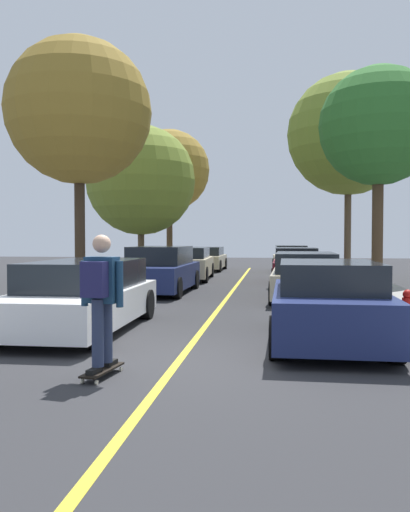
% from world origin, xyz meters
% --- Properties ---
extents(ground, '(80.00, 80.00, 0.00)m').
position_xyz_m(ground, '(0.00, 0.00, 0.00)').
color(ground, '#2D2D30').
extents(center_line, '(0.12, 39.20, 0.01)m').
position_xyz_m(center_line, '(0.00, 4.00, 0.00)').
color(center_line, gold).
rests_on(center_line, ground).
extents(parked_car_left_nearest, '(1.95, 4.66, 1.33)m').
position_xyz_m(parked_car_left_nearest, '(-2.26, 2.11, 0.67)').
color(parked_car_left_nearest, white).
rests_on(parked_car_left_nearest, ground).
extents(parked_car_left_near, '(2.02, 4.61, 1.50)m').
position_xyz_m(parked_car_left_near, '(-2.26, 9.14, 0.72)').
color(parked_car_left_near, navy).
rests_on(parked_car_left_near, ground).
extents(parked_car_left_far, '(2.13, 4.62, 1.37)m').
position_xyz_m(parked_car_left_far, '(-2.26, 14.61, 0.69)').
color(parked_car_left_far, '#BCAD89').
rests_on(parked_car_left_far, ground).
extents(parked_car_left_farthest, '(1.99, 4.23, 1.28)m').
position_xyz_m(parked_car_left_farthest, '(-2.26, 21.03, 0.63)').
color(parked_car_left_farthest, '#BCAD89').
rests_on(parked_car_left_farthest, ground).
extents(parked_car_right_nearest, '(1.95, 4.22, 1.38)m').
position_xyz_m(parked_car_right_nearest, '(2.26, 1.44, 0.68)').
color(parked_car_right_nearest, navy).
rests_on(parked_car_right_nearest, ground).
extents(parked_car_right_near, '(2.07, 4.52, 1.35)m').
position_xyz_m(parked_car_right_near, '(2.26, 7.79, 0.68)').
color(parked_car_right_near, '#BCAD89').
rests_on(parked_car_right_near, ground).
extents(parked_car_right_far, '(1.96, 4.22, 1.38)m').
position_xyz_m(parked_car_right_far, '(2.26, 13.79, 0.67)').
color(parked_car_right_far, maroon).
rests_on(parked_car_right_far, ground).
extents(parked_car_right_farthest, '(1.91, 4.25, 1.38)m').
position_xyz_m(parked_car_right_farthest, '(2.26, 20.53, 0.67)').
color(parked_car_right_farthest, '#BCAD89').
rests_on(parked_car_right_farthest, ground).
extents(street_tree_left_nearest, '(4.20, 4.20, 7.39)m').
position_xyz_m(street_tree_left_nearest, '(-4.25, 7.25, 5.41)').
color(street_tree_left_nearest, '#3D2D1E').
rests_on(street_tree_left_nearest, sidewalk_left).
extents(street_tree_left_near, '(4.64, 4.64, 6.40)m').
position_xyz_m(street_tree_left_near, '(-4.25, 14.51, 4.21)').
color(street_tree_left_near, brown).
rests_on(street_tree_left_near, sidewalk_left).
extents(street_tree_left_far, '(4.36, 4.36, 7.48)m').
position_xyz_m(street_tree_left_far, '(-4.25, 20.82, 5.42)').
color(street_tree_left_far, '#4C3823').
rests_on(street_tree_left_far, sidewalk_left).
extents(street_tree_right_nearest, '(3.31, 3.31, 6.41)m').
position_xyz_m(street_tree_right_nearest, '(4.25, 7.78, 4.87)').
color(street_tree_right_nearest, '#4C3823').
rests_on(street_tree_right_nearest, sidewalk_right).
extents(street_tree_right_near, '(4.75, 4.75, 8.06)m').
position_xyz_m(street_tree_right_near, '(4.25, 13.82, 5.81)').
color(street_tree_right_near, brown).
rests_on(street_tree_right_near, sidewalk_right).
extents(fire_hydrant, '(0.20, 0.20, 0.70)m').
position_xyz_m(fire_hydrant, '(3.76, 2.28, 0.49)').
color(fire_hydrant, '#B2140F').
rests_on(fire_hydrant, sidewalk_right).
extents(skateboard, '(0.35, 0.86, 0.10)m').
position_xyz_m(skateboard, '(-0.81, -1.19, 0.09)').
color(skateboard, black).
rests_on(skateboard, ground).
extents(skateboarder, '(0.59, 0.71, 1.71)m').
position_xyz_m(skateboarder, '(-0.81, -1.22, 1.08)').
color(skateboarder, black).
rests_on(skateboarder, skateboard).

